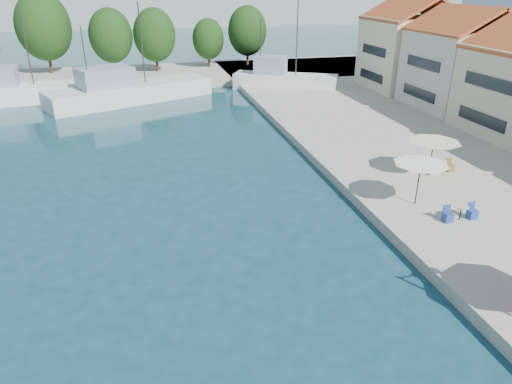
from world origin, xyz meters
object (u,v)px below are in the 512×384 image
object	(u,v)px
umbrella_white	(420,168)
umbrella_cream	(433,146)
trawler_04	(283,80)
trawler_02	(17,93)
trawler_03	(127,92)

from	to	relation	value
umbrella_white	umbrella_cream	xyz separation A→B (m)	(3.02, 3.42, -0.13)
trawler_04	umbrella_white	bearing A→B (deg)	-66.87
umbrella_cream	trawler_02	bearing A→B (deg)	135.38
trawler_03	umbrella_white	xyz separation A→B (m)	(15.32, -30.19, 1.59)
trawler_03	trawler_04	distance (m)	17.72
trawler_02	umbrella_white	size ratio (longest dim) A/B	4.96
trawler_02	umbrella_white	bearing A→B (deg)	-55.20
trawler_03	umbrella_white	distance (m)	33.90
trawler_04	umbrella_cream	size ratio (longest dim) A/B	3.82
umbrella_white	umbrella_cream	world-z (taller)	umbrella_white
umbrella_cream	trawler_03	bearing A→B (deg)	124.42
trawler_02	umbrella_white	xyz separation A→B (m)	(26.44, -32.49, 1.58)
trawler_03	trawler_04	bearing A→B (deg)	-18.16
trawler_02	umbrella_white	distance (m)	41.92
umbrella_cream	trawler_04	bearing A→B (deg)	91.45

